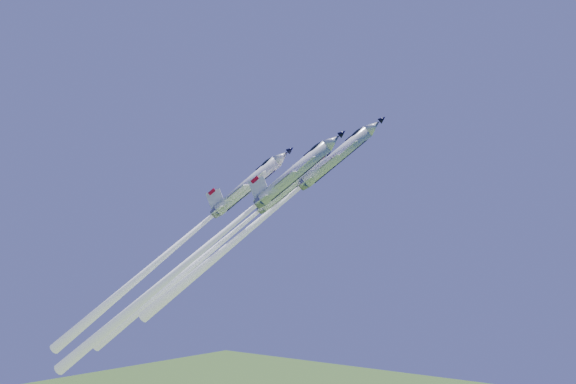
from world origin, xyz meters
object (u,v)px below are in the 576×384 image
Objects in this scene: jet_left at (214,248)px; jet_right at (202,250)px; jet_slot at (175,247)px; jet_lead at (265,216)px.

jet_left is 10.40m from jet_right.
jet_left is at bearing 123.61° from jet_slot.
jet_right is at bearing 45.80° from jet_slot.
jet_lead is 0.87× the size of jet_right.
jet_left is (-10.10, -0.77, -4.84)m from jet_lead.
jet_lead is 0.96× the size of jet_left.
jet_lead is 15.52m from jet_slot.
jet_right is 9.62m from jet_slot.
jet_lead reaches higher than jet_left.
jet_right is at bearing -50.78° from jet_lead.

